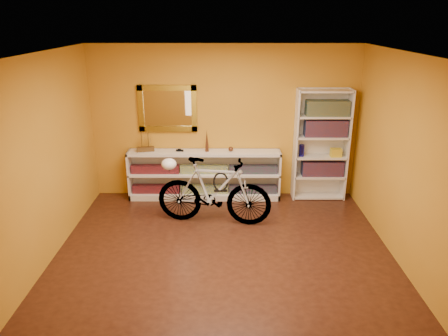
{
  "coord_description": "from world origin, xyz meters",
  "views": [
    {
      "loc": [
        0.02,
        -5.01,
        3.0
      ],
      "look_at": [
        0.0,
        0.7,
        0.95
      ],
      "focal_mm": 33.93,
      "sensor_mm": 36.0,
      "label": 1
    }
  ],
  "objects_px": {
    "bookcase": "(321,145)",
    "helmet": "(169,164)",
    "bicycle": "(214,191)",
    "console_unit": "(204,175)"
  },
  "relations": [
    {
      "from": "bicycle",
      "to": "helmet",
      "type": "xyz_separation_m",
      "value": [
        -0.67,
        0.1,
        0.4
      ]
    },
    {
      "from": "console_unit",
      "to": "helmet",
      "type": "xyz_separation_m",
      "value": [
        -0.48,
        -0.86,
        0.49
      ]
    },
    {
      "from": "console_unit",
      "to": "helmet",
      "type": "height_order",
      "value": "helmet"
    },
    {
      "from": "console_unit",
      "to": "bicycle",
      "type": "relative_size",
      "value": 1.46
    },
    {
      "from": "bookcase",
      "to": "helmet",
      "type": "xyz_separation_m",
      "value": [
        -2.46,
        -0.89,
        -0.03
      ]
    },
    {
      "from": "console_unit",
      "to": "bookcase",
      "type": "relative_size",
      "value": 1.37
    },
    {
      "from": "bookcase",
      "to": "bicycle",
      "type": "bearing_deg",
      "value": -151.21
    },
    {
      "from": "bicycle",
      "to": "helmet",
      "type": "bearing_deg",
      "value": 90.0
    },
    {
      "from": "bookcase",
      "to": "helmet",
      "type": "bearing_deg",
      "value": -160.19
    },
    {
      "from": "bookcase",
      "to": "bicycle",
      "type": "height_order",
      "value": "bookcase"
    }
  ]
}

